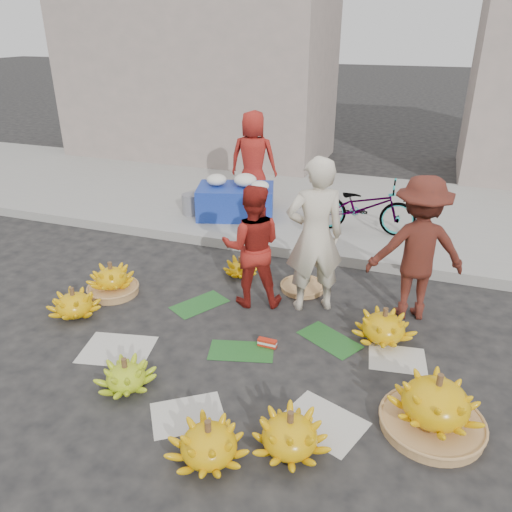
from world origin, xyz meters
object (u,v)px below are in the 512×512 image
(banana_bunch_0, at_px, (74,303))
(vendor_cream, at_px, (315,236))
(banana_bunch_4, at_px, (435,405))
(flower_table, at_px, (236,199))
(bicycle, at_px, (363,206))

(banana_bunch_0, relative_size, vendor_cream, 0.38)
(vendor_cream, bearing_deg, banana_bunch_4, 105.31)
(banana_bunch_0, bearing_deg, flower_table, 78.95)
(banana_bunch_0, height_order, vendor_cream, vendor_cream)
(banana_bunch_4, height_order, vendor_cream, vendor_cream)
(banana_bunch_0, height_order, banana_bunch_4, banana_bunch_4)
(banana_bunch_0, xyz_separation_m, flower_table, (0.65, 3.32, 0.26))
(banana_bunch_4, height_order, flower_table, flower_table)
(flower_table, bearing_deg, bicycle, -16.28)
(banana_bunch_4, bearing_deg, flower_table, 130.40)
(vendor_cream, bearing_deg, bicycle, -122.23)
(banana_bunch_4, xyz_separation_m, vendor_cream, (-1.40, 1.56, 0.65))
(vendor_cream, relative_size, bicycle, 1.15)
(banana_bunch_4, distance_m, vendor_cream, 2.19)
(banana_bunch_0, relative_size, bicycle, 0.44)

